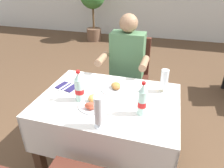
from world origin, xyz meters
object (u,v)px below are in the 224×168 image
Objects in this scene: beer_glass_middle at (99,112)px; cola_bottle_secondary at (142,101)px; main_dining_table at (109,116)px; napkin_cutlery_set at (67,87)px; potted_plant_corner at (93,3)px; plate_near_camera at (93,104)px; chair_far_diner_seat at (129,75)px; plate_far_diner at (116,87)px; seated_diner_far at (126,67)px; cola_bottle_primary at (79,88)px; beer_glass_left at (164,81)px.

cola_bottle_secondary reaches higher than beer_glass_middle.
main_dining_table is 0.42m from cola_bottle_secondary.
potted_plant_corner is (-1.16, 3.68, 0.22)m from napkin_cutlery_set.
chair_far_diner_seat is at bearing 85.21° from plate_near_camera.
plate_near_camera is (-0.08, -0.94, 0.19)m from chair_far_diner_seat.
plate_far_diner is at bearing -66.32° from potted_plant_corner.
main_dining_table is 0.78× the size of potted_plant_corner.
napkin_cutlery_set is at bearing -72.55° from potted_plant_corner.
seated_diner_far reaches higher than beer_glass_middle.
beer_glass_middle is (0.06, -1.03, 0.13)m from seated_diner_far.
beer_glass_middle is at bearing -86.83° from seated_diner_far.
potted_plant_corner is at bearing 109.41° from cola_bottle_primary.
beer_glass_left is (0.41, 0.23, 0.28)m from main_dining_table.
chair_far_diner_seat is 0.75m from beer_glass_left.
plate_near_camera is 0.62m from beer_glass_left.
plate_far_diner reaches higher than main_dining_table.
potted_plant_corner reaches higher than seated_diner_far.
napkin_cutlery_set is at bearing -122.60° from seated_diner_far.
seated_diner_far is (-0.01, 0.69, 0.16)m from main_dining_table.
seated_diner_far is at bearing -63.20° from potted_plant_corner.
chair_far_diner_seat is 1.18m from beer_glass_middle.
beer_glass_middle reaches higher than main_dining_table.
chair_far_diner_seat is 0.66m from plate_far_diner.
main_dining_table is 0.71m from seated_diner_far.
beer_glass_middle is (0.04, -1.14, 0.29)m from chair_far_diner_seat.
cola_bottle_primary reaches higher than napkin_cutlery_set.
chair_far_diner_seat is 0.69× the size of potted_plant_corner.
cola_bottle_secondary is (0.28, -0.93, 0.28)m from chair_far_diner_seat.
beer_glass_middle is 0.16× the size of potted_plant_corner.
beer_glass_middle is 0.90× the size of cola_bottle_primary.
beer_glass_left is at bearing 10.78° from napkin_cutlery_set.
beer_glass_middle is (0.03, -0.50, 0.10)m from plate_far_diner.
main_dining_table is 1.14× the size of chair_far_diner_seat.
chair_far_diner_seat reaches higher than napkin_cutlery_set.
cola_bottle_secondary reaches higher than plate_far_diner.
napkin_cutlery_set is (-0.33, 0.22, -0.02)m from plate_near_camera.
beer_glass_left is 0.14× the size of potted_plant_corner.
plate_far_diner is 0.51m from beer_glass_middle.
seated_diner_far is at bearing 57.40° from napkin_cutlery_set.
napkin_cutlery_set is at bearing 146.63° from plate_near_camera.
beer_glass_middle is at bearing -45.77° from cola_bottle_primary.
chair_far_diner_seat is at bearing -62.15° from potted_plant_corner.
cola_bottle_secondary is at bearing -5.44° from cola_bottle_primary.
seated_diner_far reaches higher than main_dining_table.
seated_diner_far is at bearing -96.88° from chair_far_diner_seat.
beer_glass_left is (0.41, -0.57, 0.27)m from chair_far_diner_seat.
cola_bottle_secondary is at bearing -64.59° from potted_plant_corner.
napkin_cutlery_set is at bearing 137.03° from beer_glass_middle.
potted_plant_corner is (-1.97, 3.52, 0.12)m from beer_glass_left.
seated_diner_far is at bearing 93.17° from beer_glass_middle.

